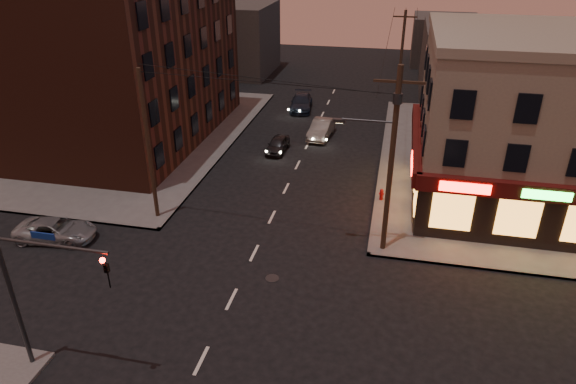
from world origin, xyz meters
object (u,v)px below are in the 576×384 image
(suv_cross, at_px, (56,230))
(sedan_far, at_px, (301,102))
(sedan_mid, at_px, (321,129))
(fire_hydrant, at_px, (381,194))
(sedan_near, at_px, (278,145))

(suv_cross, distance_m, sedan_far, 27.67)
(sedan_mid, xyz_separation_m, sedan_far, (-3.08, 6.97, -0.03))
(sedan_far, xyz_separation_m, fire_hydrant, (8.67, -17.65, -0.14))
(sedan_near, relative_size, fire_hydrant, 4.54)
(suv_cross, distance_m, sedan_near, 17.85)
(sedan_near, bearing_deg, suv_cross, -119.09)
(sedan_mid, height_order, sedan_far, sedan_mid)
(sedan_mid, distance_m, fire_hydrant, 12.05)
(suv_cross, height_order, fire_hydrant, suv_cross)
(sedan_near, height_order, sedan_far, sedan_far)
(suv_cross, relative_size, fire_hydrant, 5.86)
(suv_cross, relative_size, sedan_mid, 1.00)
(sedan_mid, bearing_deg, suv_cross, -117.11)
(suv_cross, xyz_separation_m, sedan_mid, (12.08, 19.19, 0.12))
(sedan_far, bearing_deg, sedan_mid, -72.35)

